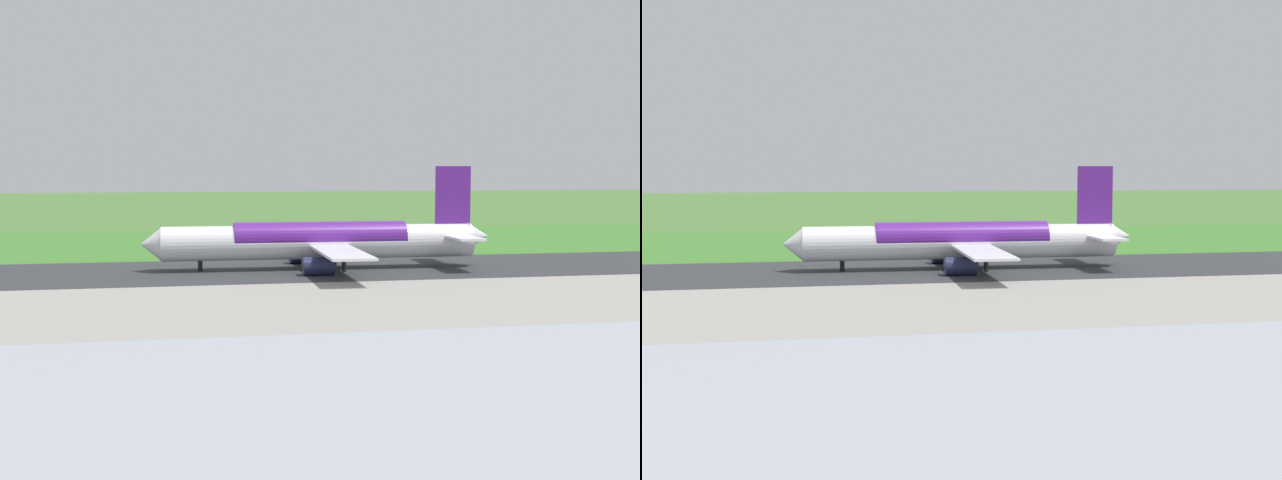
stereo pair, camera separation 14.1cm
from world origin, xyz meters
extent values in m
plane|color=#477233|center=(0.00, 0.00, 0.00)|extent=(800.00, 800.00, 0.00)
cube|color=#2D3033|center=(0.00, 0.00, 0.03)|extent=(600.00, 30.00, 0.06)
cube|color=gray|center=(0.00, 52.69, 0.03)|extent=(440.00, 110.00, 0.05)
cube|color=#3C782B|center=(0.00, -43.06, 0.02)|extent=(600.00, 80.00, 0.04)
cylinder|color=white|center=(-11.90, 0.00, 4.20)|extent=(48.12, 6.45, 5.20)
cone|color=white|center=(13.59, -0.67, 4.20)|extent=(3.13, 5.02, 4.94)
cone|color=white|center=(-37.09, 0.66, 4.80)|extent=(3.61, 4.51, 4.42)
cube|color=#591E8C|center=(-33.01, 0.55, 11.30)|extent=(5.61, 0.65, 9.00)
cube|color=white|center=(-32.87, 6.05, 5.00)|extent=(4.23, 9.10, 0.36)
cube|color=white|center=(-33.15, -4.95, 5.00)|extent=(4.23, 9.10, 0.36)
cube|color=white|center=(-12.61, 11.02, 3.80)|extent=(6.57, 22.15, 0.35)
cube|color=white|center=(-13.18, -10.97, 3.80)|extent=(6.57, 22.15, 0.35)
cylinder|color=#23284C|center=(-10.20, 7.46, 1.32)|extent=(4.57, 2.92, 2.80)
cylinder|color=#23284C|center=(-10.59, -7.54, 1.32)|extent=(4.57, 2.92, 2.80)
cylinder|color=black|center=(6.34, -0.48, 1.71)|extent=(0.70, 0.70, 3.42)
cylinder|color=black|center=(-14.79, 4.08, 1.71)|extent=(0.70, 0.70, 3.42)
cylinder|color=black|center=(-15.00, -3.92, 1.71)|extent=(0.70, 0.70, 3.42)
cylinder|color=#591E8C|center=(-11.90, 0.00, 4.72)|extent=(26.53, 5.91, 5.23)
cylinder|color=slate|center=(6.53, -40.21, 1.10)|extent=(0.10, 0.10, 2.20)
cube|color=red|center=(6.53, -40.23, 2.50)|extent=(0.60, 0.04, 0.60)
cone|color=orange|center=(13.14, -39.41, 0.28)|extent=(0.40, 0.40, 0.55)
camera|label=1|loc=(12.00, 124.65, 15.66)|focal=46.71mm
camera|label=2|loc=(11.86, 124.67, 15.66)|focal=46.71mm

